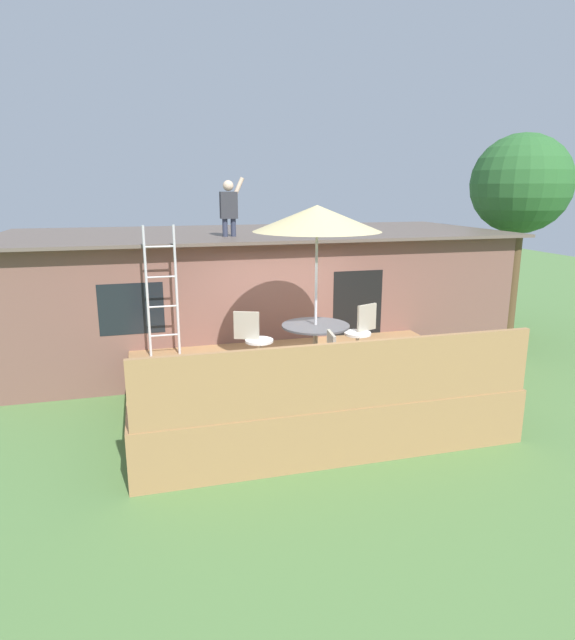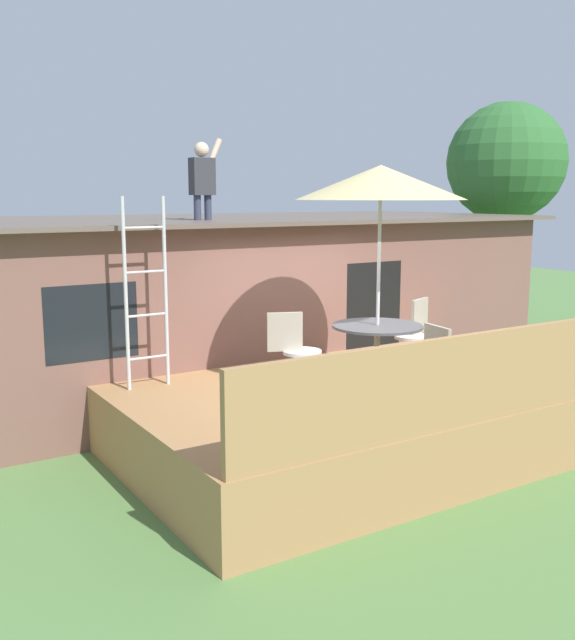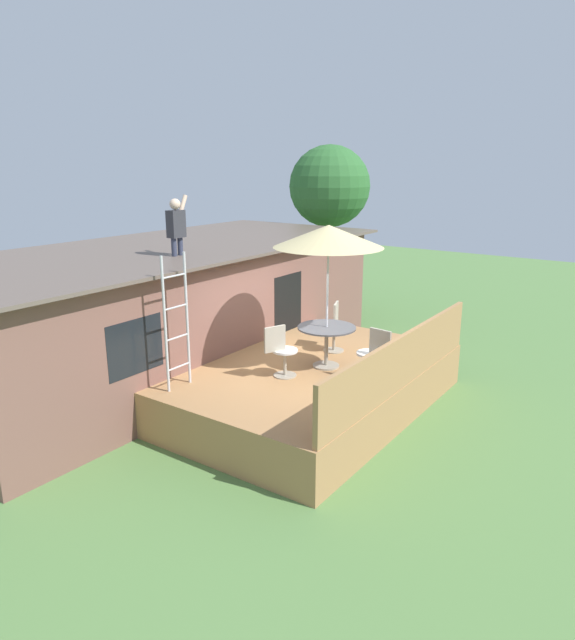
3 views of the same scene
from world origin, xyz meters
name	(u,v)px [view 2 (image 2 of 3)]	position (x,y,z in m)	size (l,w,h in m)	color
ground_plane	(354,448)	(0.00, 0.00, 0.00)	(40.00, 40.00, 0.00)	#567F42
house	(218,302)	(0.00, 3.60, 1.34)	(10.50, 4.50, 2.67)	brown
deck	(355,416)	(0.00, 0.00, 0.40)	(5.45, 3.68, 0.80)	#A87A4C
deck_railing	(469,380)	(0.00, -1.79, 1.25)	(5.35, 0.08, 0.90)	#A87A4C
patio_table	(377,339)	(0.10, -0.26, 1.39)	(1.04, 1.04, 0.74)	#A59E8C
patio_umbrella	(381,183)	(0.10, -0.26, 3.15)	(1.90, 1.90, 2.54)	silver
step_ladder	(146,294)	(-2.12, 1.20, 1.90)	(0.52, 0.04, 2.20)	silver
person_figure	(203,175)	(-0.74, 2.51, 3.28)	(0.47, 0.20, 1.11)	#33384C
patio_chair_left	(296,353)	(-0.78, 0.10, 1.26)	(0.60, 0.44, 0.92)	#A59E8C
patio_chair_right	(415,336)	(1.00, 0.10, 1.26)	(0.60, 0.44, 0.92)	#A59E8C
patio_chair_near	(429,368)	(-0.03, -1.26, 1.26)	(0.44, 0.62, 0.92)	#A59E8C
backyard_tree	(506,165)	(6.57, 3.61, 3.62)	(2.38, 2.38, 4.87)	brown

